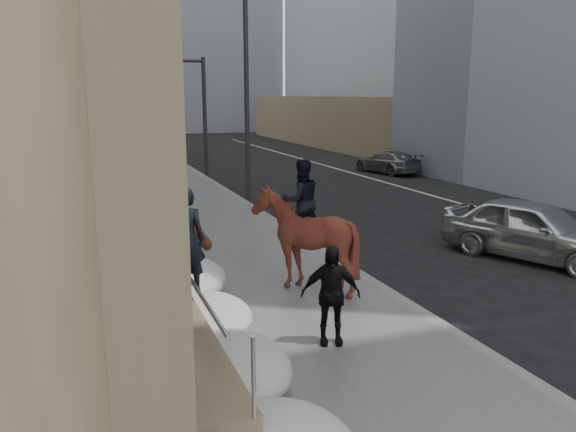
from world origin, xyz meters
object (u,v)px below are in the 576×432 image
(pedestrian, at_px, (330,295))
(mounted_horse_right, at_px, (304,235))
(car_grey, at_px, (387,162))
(mounted_horse_left, at_px, (186,287))
(car_silver, at_px, (533,229))

(pedestrian, bearing_deg, mounted_horse_right, 95.37)
(pedestrian, height_order, car_grey, pedestrian)
(mounted_horse_left, distance_m, mounted_horse_right, 3.47)
(mounted_horse_right, relative_size, car_silver, 0.60)
(pedestrian, distance_m, car_silver, 7.67)
(mounted_horse_right, xyz_separation_m, pedestrian, (-0.59, -2.63, -0.33))
(car_silver, height_order, car_grey, car_silver)
(mounted_horse_left, xyz_separation_m, pedestrian, (2.23, -0.63, -0.20))
(mounted_horse_left, relative_size, mounted_horse_right, 0.96)
(mounted_horse_left, distance_m, car_silver, 9.60)
(mounted_horse_left, relative_size, pedestrian, 1.58)
(pedestrian, height_order, car_silver, pedestrian)
(mounted_horse_left, bearing_deg, mounted_horse_right, -137.11)
(mounted_horse_left, height_order, car_grey, mounted_horse_left)
(mounted_horse_right, height_order, car_silver, mounted_horse_right)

